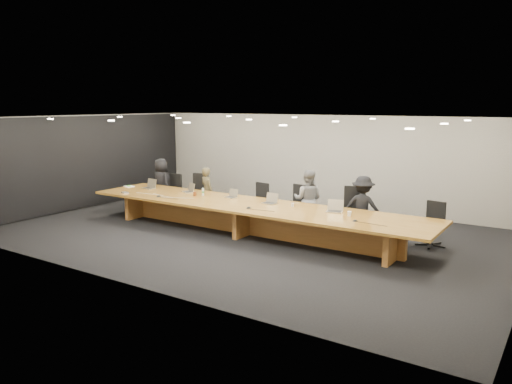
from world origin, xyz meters
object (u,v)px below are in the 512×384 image
(conference_table, at_px, (249,213))
(person_d, at_px, (363,207))
(paper_cup_near, at_px, (293,205))
(person_a, at_px, (161,183))
(mic_left, at_px, (159,196))
(chair_far_right, at_px, (432,224))
(laptop_b, at_px, (188,188))
(paper_cup_far, at_px, (349,214))
(laptop_e, at_px, (335,206))
(chair_left, at_px, (198,193))
(chair_mid_left, at_px, (257,202))
(amber_mug, at_px, (195,194))
(chair_mid_right, at_px, (295,206))
(chair_right, at_px, (353,211))
(laptop_a, at_px, (148,184))
(person_c, at_px, (308,199))
(mic_center, at_px, (249,207))
(person_b, at_px, (207,191))
(laptop_d, at_px, (269,198))
(mic_right, at_px, (355,220))
(water_bottle, at_px, (203,192))
(chair_far_left, at_px, (172,191))
(laptop_c, at_px, (231,193))
(av_box, at_px, (125,193))

(conference_table, height_order, person_d, person_d)
(paper_cup_near, bearing_deg, person_d, 32.59)
(person_a, bearing_deg, mic_left, 146.47)
(chair_far_right, distance_m, laptop_b, 6.35)
(paper_cup_far, bearing_deg, laptop_e, 157.30)
(chair_left, height_order, paper_cup_far, chair_left)
(chair_mid_left, height_order, laptop_e, chair_mid_left)
(chair_mid_left, xyz_separation_m, laptop_b, (-1.72, -0.83, 0.35))
(mic_left, bearing_deg, laptop_b, 76.87)
(amber_mug, bearing_deg, chair_mid_right, 26.81)
(chair_left, height_order, chair_mid_right, chair_left)
(chair_right, bearing_deg, laptop_b, 173.37)
(conference_table, distance_m, laptop_a, 3.68)
(person_c, relative_size, mic_center, 12.10)
(chair_left, bearing_deg, person_b, -19.18)
(chair_mid_left, distance_m, person_b, 1.62)
(chair_left, xyz_separation_m, laptop_d, (2.96, -0.85, 0.30))
(laptop_b, height_order, laptop_e, laptop_e)
(laptop_b, xyz_separation_m, mic_right, (5.13, -0.69, -0.11))
(mic_right, bearing_deg, conference_table, 174.46)
(laptop_e, height_order, mic_left, laptop_e)
(person_a, bearing_deg, water_bottle, 172.71)
(chair_mid_right, bearing_deg, laptop_a, -157.73)
(conference_table, distance_m, chair_left, 2.82)
(chair_far_left, relative_size, person_d, 0.71)
(chair_far_right, relative_size, paper_cup_far, 9.99)
(chair_left, height_order, laptop_e, chair_left)
(chair_far_left, distance_m, mic_center, 4.35)
(chair_far_left, bearing_deg, mic_center, -23.85)
(laptop_c, distance_m, paper_cup_far, 3.40)
(av_box, bearing_deg, laptop_d, 27.60)
(laptop_d, height_order, amber_mug, laptop_d)
(chair_right, bearing_deg, conference_table, -167.30)
(laptop_e, bearing_deg, laptop_b, 163.96)
(water_bottle, bearing_deg, amber_mug, -131.31)
(conference_table, distance_m, water_bottle, 1.69)
(chair_right, xyz_separation_m, mic_right, (0.66, -1.50, 0.16))
(chair_mid_right, relative_size, laptop_d, 3.34)
(chair_far_left, xyz_separation_m, amber_mug, (1.95, -1.21, 0.28))
(chair_right, xyz_separation_m, laptop_e, (-0.07, -0.94, 0.29))
(person_b, distance_m, laptop_a, 1.70)
(water_bottle, bearing_deg, person_b, 122.84)
(chair_far_left, distance_m, laptop_a, 1.10)
(paper_cup_near, xyz_separation_m, paper_cup_far, (1.51, -0.20, 0.01))
(person_d, height_order, laptop_e, person_d)
(chair_mid_left, xyz_separation_m, paper_cup_near, (1.61, -0.94, 0.26))
(person_a, relative_size, av_box, 7.92)
(laptop_d, bearing_deg, chair_left, 168.41)
(chair_mid_left, height_order, person_c, person_c)
(laptop_b, relative_size, paper_cup_far, 3.18)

